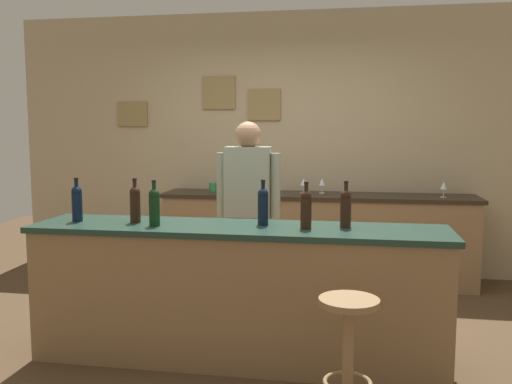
# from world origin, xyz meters

# --- Properties ---
(ground_plane) EXTENTS (10.00, 10.00, 0.00)m
(ground_plane) POSITION_xyz_m (0.00, 0.00, 0.00)
(ground_plane) COLOR #4C3823
(back_wall) EXTENTS (6.00, 0.09, 2.80)m
(back_wall) POSITION_xyz_m (-0.01, 2.03, 1.40)
(back_wall) COLOR tan
(back_wall) RESTS_ON ground_plane
(bar_counter) EXTENTS (2.78, 0.60, 0.92)m
(bar_counter) POSITION_xyz_m (0.00, -0.40, 0.46)
(bar_counter) COLOR olive
(bar_counter) RESTS_ON ground_plane
(side_counter) EXTENTS (3.18, 0.56, 0.90)m
(side_counter) POSITION_xyz_m (0.40, 1.65, 0.45)
(side_counter) COLOR olive
(side_counter) RESTS_ON ground_plane
(bartender) EXTENTS (0.52, 0.21, 1.62)m
(bartender) POSITION_xyz_m (-0.07, 0.38, 0.94)
(bartender) COLOR #384766
(bartender) RESTS_ON ground_plane
(bar_stool) EXTENTS (0.32, 0.32, 0.68)m
(bar_stool) POSITION_xyz_m (0.74, -1.10, 0.46)
(bar_stool) COLOR olive
(bar_stool) RESTS_ON ground_plane
(wine_bottle_a) EXTENTS (0.07, 0.07, 0.31)m
(wine_bottle_a) POSITION_xyz_m (-1.14, -0.41, 1.06)
(wine_bottle_a) COLOR black
(wine_bottle_a) RESTS_ON bar_counter
(wine_bottle_b) EXTENTS (0.07, 0.07, 0.31)m
(wine_bottle_b) POSITION_xyz_m (-0.72, -0.39, 1.06)
(wine_bottle_b) COLOR black
(wine_bottle_b) RESTS_ON bar_counter
(wine_bottle_c) EXTENTS (0.07, 0.07, 0.31)m
(wine_bottle_c) POSITION_xyz_m (-0.54, -0.49, 1.06)
(wine_bottle_c) COLOR black
(wine_bottle_c) RESTS_ON bar_counter
(wine_bottle_d) EXTENTS (0.07, 0.07, 0.31)m
(wine_bottle_d) POSITION_xyz_m (0.16, -0.33, 1.06)
(wine_bottle_d) COLOR black
(wine_bottle_d) RESTS_ON bar_counter
(wine_bottle_e) EXTENTS (0.07, 0.07, 0.31)m
(wine_bottle_e) POSITION_xyz_m (0.46, -0.42, 1.06)
(wine_bottle_e) COLOR black
(wine_bottle_e) RESTS_ON bar_counter
(wine_bottle_f) EXTENTS (0.07, 0.07, 0.31)m
(wine_bottle_f) POSITION_xyz_m (0.71, -0.33, 1.06)
(wine_bottle_f) COLOR black
(wine_bottle_f) RESTS_ON bar_counter
(wine_glass_a) EXTENTS (0.07, 0.07, 0.16)m
(wine_glass_a) POSITION_xyz_m (-0.51, 1.70, 1.01)
(wine_glass_a) COLOR silver
(wine_glass_a) RESTS_ON side_counter
(wine_glass_b) EXTENTS (0.07, 0.07, 0.16)m
(wine_glass_b) POSITION_xyz_m (-0.42, 1.59, 1.01)
(wine_glass_b) COLOR silver
(wine_glass_b) RESTS_ON side_counter
(wine_glass_c) EXTENTS (0.07, 0.07, 0.16)m
(wine_glass_c) POSITION_xyz_m (0.25, 1.73, 1.01)
(wine_glass_c) COLOR silver
(wine_glass_c) RESTS_ON side_counter
(wine_glass_d) EXTENTS (0.07, 0.07, 0.16)m
(wine_glass_d) POSITION_xyz_m (0.44, 1.74, 1.01)
(wine_glass_d) COLOR silver
(wine_glass_d) RESTS_ON side_counter
(wine_glass_e) EXTENTS (0.07, 0.07, 0.16)m
(wine_glass_e) POSITION_xyz_m (1.62, 1.60, 1.01)
(wine_glass_e) COLOR silver
(wine_glass_e) RESTS_ON side_counter
(coffee_mug) EXTENTS (0.13, 0.08, 0.09)m
(coffee_mug) POSITION_xyz_m (-0.70, 1.70, 0.95)
(coffee_mug) COLOR #338C4C
(coffee_mug) RESTS_ON side_counter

